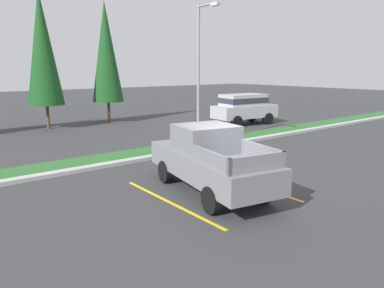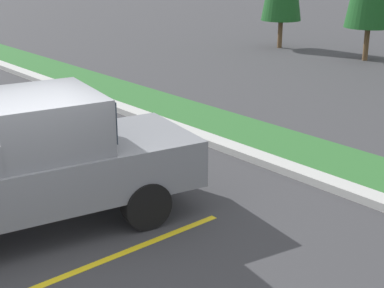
% 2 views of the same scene
% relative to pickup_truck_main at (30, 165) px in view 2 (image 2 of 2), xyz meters
% --- Properties ---
extents(ground_plane, '(120.00, 120.00, 0.00)m').
position_rel_pickup_truck_main_xyz_m(ground_plane, '(0.60, -0.23, -1.04)').
color(ground_plane, '#38383A').
extents(parking_line_far, '(0.12, 4.80, 0.01)m').
position_rel_pickup_truck_main_xyz_m(parking_line_far, '(1.54, -0.05, -1.04)').
color(parking_line_far, yellow).
rests_on(parking_line_far, ground).
extents(curb_strip, '(56.00, 0.40, 0.15)m').
position_rel_pickup_truck_main_xyz_m(curb_strip, '(0.60, 4.77, -0.97)').
color(curb_strip, '#B2B2AD').
rests_on(curb_strip, ground).
extents(grass_median, '(56.00, 1.80, 0.06)m').
position_rel_pickup_truck_main_xyz_m(grass_median, '(0.60, 5.87, -1.01)').
color(grass_median, '#2D662D').
rests_on(grass_median, ground).
extents(pickup_truck_main, '(2.82, 5.48, 2.10)m').
position_rel_pickup_truck_main_xyz_m(pickup_truck_main, '(0.00, 0.00, 0.00)').
color(pickup_truck_main, black).
rests_on(pickup_truck_main, ground).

